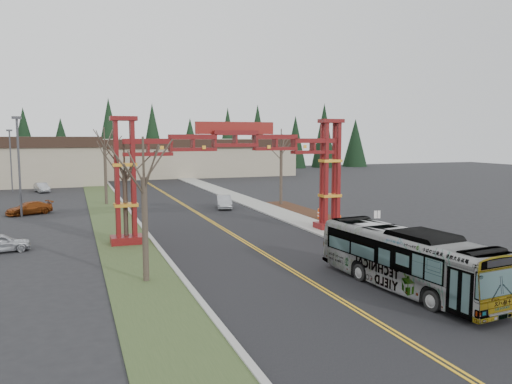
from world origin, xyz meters
name	(u,v)px	position (x,y,z in m)	size (l,w,h in m)	color
ground	(367,317)	(0.00, 0.00, 0.00)	(200.00, 200.00, 0.00)	black
road	(211,222)	(0.00, 25.00, 0.01)	(12.00, 110.00, 0.02)	black
lane_line_left	(210,221)	(-0.12, 25.00, 0.03)	(0.12, 100.00, 0.01)	gold
lane_line_right	(213,221)	(0.12, 25.00, 0.03)	(0.12, 100.00, 0.01)	gold
curb_right	(275,217)	(6.15, 25.00, 0.07)	(0.30, 110.00, 0.15)	#A4A39E
sidewalk_right	(290,216)	(7.60, 25.00, 0.08)	(2.60, 110.00, 0.14)	gray
landscape_strip	(415,247)	(10.20, 10.00, 0.06)	(2.60, 50.00, 0.12)	black
grass_median	(118,227)	(-8.00, 25.00, 0.04)	(4.00, 110.00, 0.08)	#364A25
curb_left	(141,225)	(-6.15, 25.00, 0.07)	(0.30, 110.00, 0.15)	#A4A39E
gateway_arch	(235,157)	(0.00, 18.00, 5.98)	(18.20, 1.60, 8.90)	#5C0C12
retail_building_east	(187,157)	(10.00, 79.95, 3.51)	(38.00, 20.30, 7.00)	tan
conifer_treeline	(130,141)	(0.25, 92.00, 6.49)	(116.10, 5.60, 13.00)	black
transit_bus	(406,259)	(3.85, 2.57, 1.53)	(2.56, 10.96, 3.05)	#B6BBBF
silver_sedan	(224,202)	(3.40, 32.51, 0.68)	(1.45, 4.15, 1.37)	#A5A8AD
parked_car_near_a	(0,243)	(-16.01, 18.39, 0.63)	(1.48, 3.68, 1.26)	#B3B6BC
parked_car_mid_a	(29,208)	(-15.50, 35.09, 0.62)	(1.74, 4.28, 1.24)	brown
parked_car_far_a	(42,188)	(-15.41, 55.70, 0.64)	(1.36, 3.89, 1.28)	#ABAEB3
bare_tree_median_near	(144,178)	(-8.00, 8.31, 5.42)	(3.14, 3.14, 7.53)	#382D26
bare_tree_median_mid	(124,172)	(-8.00, 18.30, 5.09)	(3.18, 3.18, 7.22)	#382D26
bare_tree_median_far	(105,147)	(-8.00, 39.90, 6.37)	(3.23, 3.23, 8.55)	#382D26
bare_tree_right_far	(281,149)	(10.00, 32.72, 6.17)	(3.26, 3.26, 8.36)	#382D26
light_pole_near	(19,159)	(-16.04, 33.64, 5.42)	(0.81, 0.41, 9.38)	#3F3F44
light_pole_far	(11,156)	(-19.10, 56.48, 4.89)	(0.73, 0.37, 8.45)	#3F3F44
street_sign	(377,218)	(9.68, 13.78, 1.48)	(0.46, 0.16, 2.06)	#3F3F44
barrel_south	(345,225)	(8.74, 16.80, 0.53)	(0.57, 0.57, 1.06)	#E0460C
barrel_mid	(338,221)	(9.38, 19.03, 0.47)	(0.51, 0.51, 0.95)	#E0460C
barrel_north	(320,214)	(9.68, 22.78, 0.49)	(0.53, 0.53, 0.98)	#E0460C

